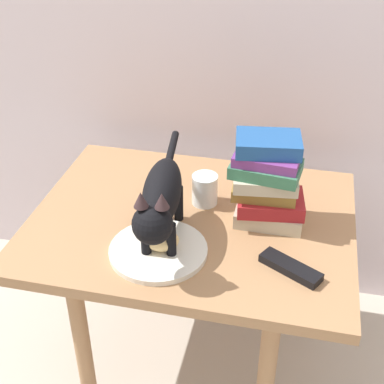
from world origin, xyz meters
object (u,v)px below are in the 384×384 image
at_px(book_stack, 268,182).
at_px(candle_jar, 205,191).
at_px(tv_remote, 290,268).
at_px(plate, 158,250).
at_px(cat, 161,199).
at_px(side_table, 192,238).
at_px(bread_roll, 162,240).

distance_m(book_stack, candle_jar, 0.19).
bearing_deg(book_stack, tv_remote, -66.79).
height_order(plate, cat, cat).
height_order(side_table, book_stack, book_stack).
bearing_deg(bread_roll, plate, -176.86).
distance_m(cat, candle_jar, 0.23).
bearing_deg(plate, candle_jar, 74.51).
xyz_separation_m(side_table, cat, (-0.05, -0.12, 0.20)).
distance_m(plate, bread_roll, 0.03).
bearing_deg(tv_remote, plate, -149.87).
relative_size(plate, bread_roll, 2.97).
distance_m(bread_roll, candle_jar, 0.24).
height_order(bread_roll, cat, cat).
xyz_separation_m(side_table, bread_roll, (-0.04, -0.16, 0.11)).
bearing_deg(book_stack, candle_jar, 165.10).
xyz_separation_m(side_table, plate, (-0.05, -0.16, 0.08)).
distance_m(bread_roll, cat, 0.10).
bearing_deg(tv_remote, bread_roll, -149.95).
bearing_deg(bread_roll, cat, 107.11).
relative_size(plate, candle_jar, 2.80).
bearing_deg(book_stack, cat, -146.89).
bearing_deg(book_stack, plate, -140.76).
xyz_separation_m(plate, cat, (-0.00, 0.04, 0.13)).
relative_size(plate, cat, 0.50).
height_order(book_stack, tv_remote, book_stack).
xyz_separation_m(bread_roll, tv_remote, (0.30, 0.00, -0.03)).
xyz_separation_m(side_table, tv_remote, (0.27, -0.16, 0.08)).
bearing_deg(side_table, candle_jar, 76.40).
relative_size(cat, candle_jar, 5.61).
bearing_deg(tv_remote, side_table, 179.18).
xyz_separation_m(bread_roll, candle_jar, (0.05, 0.24, -0.00)).
relative_size(side_table, bread_roll, 10.53).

